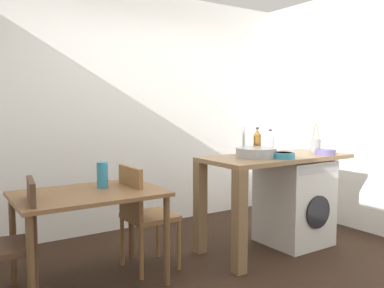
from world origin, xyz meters
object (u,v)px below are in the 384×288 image
(dining_table, at_px, (89,204))
(mixing_bowl, at_px, (284,155))
(bottle_squat_brown, at_px, (270,142))
(colander, at_px, (325,152))
(washing_machine, at_px, (294,201))
(bottle_tall_green, at_px, (257,142))
(chair_opposite, at_px, (142,211))
(utensil_crock, at_px, (315,145))
(chair_person_seat, at_px, (16,238))
(vase, at_px, (102,175))

(dining_table, distance_m, mixing_bowl, 1.78)
(dining_table, distance_m, bottle_squat_brown, 1.94)
(colander, bearing_deg, mixing_bowl, 177.94)
(washing_machine, xyz_separation_m, bottle_tall_green, (-0.30, 0.24, 0.61))
(bottle_squat_brown, xyz_separation_m, mixing_bowl, (-0.19, -0.37, -0.08))
(chair_opposite, height_order, washing_machine, chair_opposite)
(dining_table, bearing_deg, colander, -9.88)
(utensil_crock, bearing_deg, chair_opposite, 174.99)
(washing_machine, height_order, bottle_tall_green, bottle_tall_green)
(chair_person_seat, bearing_deg, utensil_crock, -82.55)
(bottle_squat_brown, distance_m, vase, 1.77)
(utensil_crock, height_order, vase, utensil_crock)
(bottle_squat_brown, distance_m, colander, 0.54)
(washing_machine, xyz_separation_m, vase, (-1.93, 0.28, 0.42))
(dining_table, bearing_deg, chair_person_seat, -168.61)
(bottle_tall_green, distance_m, bottle_squat_brown, 0.14)
(chair_person_seat, height_order, colander, colander)
(washing_machine, xyz_separation_m, colander, (0.19, -0.22, 0.52))
(chair_person_seat, bearing_deg, bottle_squat_brown, -79.74)
(mixing_bowl, distance_m, vase, 1.64)
(chair_opposite, bearing_deg, dining_table, -85.81)
(chair_person_seat, relative_size, chair_opposite, 1.00)
(chair_person_seat, distance_m, chair_opposite, 1.03)
(chair_person_seat, height_order, bottle_squat_brown, bottle_squat_brown)
(washing_machine, relative_size, colander, 4.30)
(vase, bearing_deg, bottle_tall_green, -1.37)
(chair_opposite, relative_size, mixing_bowl, 4.43)
(chair_person_seat, distance_m, washing_machine, 2.63)
(bottle_squat_brown, height_order, utensil_crock, utensil_crock)
(chair_person_seat, relative_size, vase, 4.28)
(chair_opposite, relative_size, utensil_crock, 3.00)
(chair_opposite, xyz_separation_m, bottle_tall_green, (1.31, 0.01, 0.53))
(colander, bearing_deg, bottle_tall_green, 136.74)
(utensil_crock, bearing_deg, vase, 174.41)
(utensil_crock, bearing_deg, dining_table, 177.08)
(mixing_bowl, height_order, vase, mixing_bowl)
(chair_person_seat, height_order, chair_opposite, same)
(washing_machine, distance_m, bottle_squat_brown, 0.65)
(bottle_tall_green, distance_m, vase, 1.65)
(dining_table, xyz_separation_m, mixing_bowl, (1.71, -0.37, 0.31))
(dining_table, relative_size, chair_person_seat, 1.22)
(colander, bearing_deg, chair_opposite, 166.12)
(colander, distance_m, vase, 2.18)
(mixing_bowl, bearing_deg, dining_table, 167.65)
(chair_opposite, bearing_deg, colander, 74.55)
(bottle_tall_green, relative_size, colander, 1.34)
(dining_table, xyz_separation_m, bottle_tall_green, (1.78, 0.06, 0.40))
(chair_opposite, xyz_separation_m, utensil_crock, (1.97, -0.17, 0.48))
(chair_person_seat, relative_size, utensil_crock, 3.00)
(bottle_tall_green, bearing_deg, chair_person_seat, -175.80)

